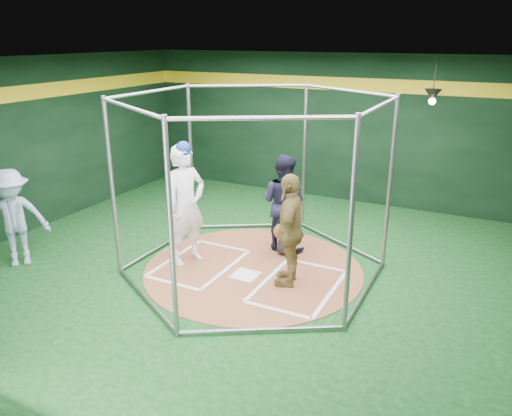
% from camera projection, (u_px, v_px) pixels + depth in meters
% --- Properties ---
extents(room_shell, '(10.10, 9.10, 3.53)m').
position_uv_depth(room_shell, '(253.00, 172.00, 8.17)').
color(room_shell, '#0C3611').
rests_on(room_shell, ground).
extents(clay_disc, '(3.80, 3.80, 0.01)m').
position_uv_depth(clay_disc, '(253.00, 269.00, 8.73)').
color(clay_disc, '#965536').
rests_on(clay_disc, ground).
extents(home_plate, '(0.43, 0.43, 0.01)m').
position_uv_depth(home_plate, '(245.00, 275.00, 8.48)').
color(home_plate, white).
rests_on(home_plate, clay_disc).
extents(batter_box_left, '(1.17, 1.77, 0.01)m').
position_uv_depth(batter_box_left, '(200.00, 263.00, 8.92)').
color(batter_box_left, white).
rests_on(batter_box_left, clay_disc).
extents(batter_box_right, '(1.17, 1.77, 0.01)m').
position_uv_depth(batter_box_right, '(299.00, 286.00, 8.12)').
color(batter_box_right, white).
rests_on(batter_box_right, clay_disc).
extents(batting_cage, '(4.05, 4.67, 3.00)m').
position_uv_depth(batting_cage, '(253.00, 187.00, 8.24)').
color(batting_cage, gray).
rests_on(batting_cage, ground).
extents(pendant_lamp_near, '(0.34, 0.34, 0.90)m').
position_uv_depth(pendant_lamp_near, '(433.00, 95.00, 9.95)').
color(pendant_lamp_near, black).
rests_on(pendant_lamp_near, room_shell).
extents(batter_figure, '(0.74, 0.90, 2.19)m').
position_uv_depth(batter_figure, '(186.00, 204.00, 8.67)').
color(batter_figure, white).
rests_on(batter_figure, clay_disc).
extents(visitor_leopard, '(0.70, 1.17, 1.86)m').
position_uv_depth(visitor_leopard, '(290.00, 230.00, 7.94)').
color(visitor_leopard, '#A08844').
rests_on(visitor_leopard, clay_disc).
extents(catcher_figure, '(0.52, 0.58, 0.97)m').
position_uv_depth(catcher_figure, '(286.00, 230.00, 9.12)').
color(catcher_figure, black).
rests_on(catcher_figure, clay_disc).
extents(umpire, '(0.97, 0.80, 1.84)m').
position_uv_depth(umpire, '(283.00, 203.00, 9.27)').
color(umpire, black).
rests_on(umpire, clay_disc).
extents(bystander_blue, '(1.23, 1.27, 1.74)m').
position_uv_depth(bystander_blue, '(14.00, 218.00, 8.66)').
color(bystander_blue, '#92A1C2').
rests_on(bystander_blue, ground).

